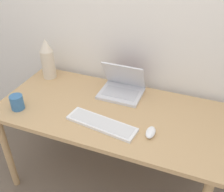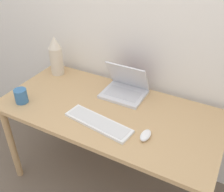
% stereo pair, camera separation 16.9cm
% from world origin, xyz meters
% --- Properties ---
extents(wall_back, '(6.00, 0.05, 2.50)m').
position_xyz_m(wall_back, '(0.00, 0.78, 1.25)').
color(wall_back, white).
rests_on(wall_back, ground_plane).
extents(desk, '(1.48, 0.71, 0.72)m').
position_xyz_m(desk, '(0.00, 0.36, 0.64)').
color(desk, tan).
rests_on(desk, ground_plane).
extents(laptop, '(0.30, 0.25, 0.23)m').
position_xyz_m(laptop, '(0.02, 0.57, 0.77)').
color(laptop, silver).
rests_on(laptop, desk).
extents(keyboard, '(0.46, 0.19, 0.02)m').
position_xyz_m(keyboard, '(0.02, 0.19, 0.73)').
color(keyboard, white).
rests_on(keyboard, desk).
extents(mouse, '(0.05, 0.11, 0.03)m').
position_xyz_m(mouse, '(0.32, 0.22, 0.74)').
color(mouse, white).
rests_on(mouse, desk).
extents(vase, '(0.10, 0.10, 0.32)m').
position_xyz_m(vase, '(-0.60, 0.59, 0.88)').
color(vase, beige).
rests_on(vase, desk).
extents(mug, '(0.09, 0.09, 0.10)m').
position_xyz_m(mug, '(-0.56, 0.15, 0.77)').
color(mug, teal).
rests_on(mug, desk).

